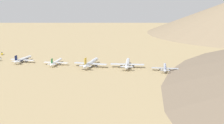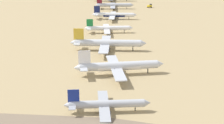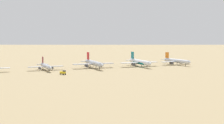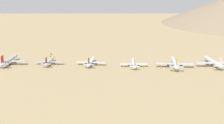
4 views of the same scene
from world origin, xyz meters
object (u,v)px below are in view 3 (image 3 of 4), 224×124
(parked_jet_5, at_px, (46,66))
(parked_jet_7, at_px, (140,62))
(parked_jet_6, at_px, (94,63))
(service_truck, at_px, (63,72))
(parked_jet_8, at_px, (176,61))

(parked_jet_5, relative_size, parked_jet_7, 0.82)
(parked_jet_6, xyz_separation_m, service_truck, (41.65, -43.00, -3.09))
(parked_jet_7, xyz_separation_m, service_truck, (38.82, -93.94, -2.89))
(parked_jet_7, bearing_deg, parked_jet_8, 93.14)
(parked_jet_8, relative_size, service_truck, 8.16)
(parked_jet_5, relative_size, parked_jet_8, 0.91)
(service_truck, bearing_deg, parked_jet_6, 134.09)
(parked_jet_5, bearing_deg, parked_jet_7, 89.30)
(parked_jet_8, distance_m, service_truck, 146.89)
(parked_jet_7, bearing_deg, parked_jet_6, -93.18)
(service_truck, bearing_deg, parked_jet_8, 106.37)
(parked_jet_5, bearing_deg, parked_jet_8, 90.53)
(parked_jet_6, xyz_separation_m, parked_jet_7, (2.83, 50.94, -0.20))
(parked_jet_8, height_order, service_truck, parked_jet_8)
(parked_jet_6, xyz_separation_m, parked_jet_8, (0.26, 97.92, -0.66))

